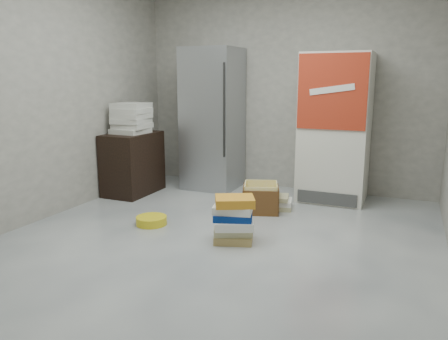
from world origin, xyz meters
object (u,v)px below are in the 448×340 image
coke_cooler (335,128)px  wood_shelf (133,163)px  steel_fridge (213,119)px  phonebook_stack_main (234,219)px  cardboard_box (261,200)px

coke_cooler → wood_shelf: (-2.48, -0.72, -0.50)m
steel_fridge → coke_cooler: steel_fridge is taller
steel_fridge → phonebook_stack_main: size_ratio=4.16×
coke_cooler → phonebook_stack_main: size_ratio=3.95×
wood_shelf → cardboard_box: 1.84m
steel_fridge → cardboard_box: steel_fridge is taller
steel_fridge → wood_shelf: steel_fridge is taller
coke_cooler → steel_fridge: bearing=179.8°
wood_shelf → phonebook_stack_main: 2.21m
coke_cooler → cardboard_box: bearing=-128.5°
coke_cooler → wood_shelf: size_ratio=2.25×
wood_shelf → phonebook_stack_main: wood_shelf is taller
wood_shelf → cardboard_box: wood_shelf is taller
coke_cooler → wood_shelf: bearing=-163.7°
cardboard_box → coke_cooler: bearing=33.1°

